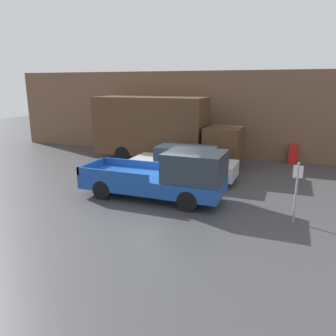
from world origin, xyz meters
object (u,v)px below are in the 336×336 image
object	(u,v)px
pickup_truck	(167,176)
parking_sign	(296,189)
newspaper_box	(293,154)
delivery_truck	(160,128)
car	(184,163)

from	to	relation	value
pickup_truck	parking_sign	xyz separation A→B (m)	(4.63, -0.56, 0.22)
newspaper_box	delivery_truck	bearing A→B (deg)	-162.53
car	newspaper_box	xyz separation A→B (m)	(4.70, 5.13, -0.26)
car	delivery_truck	bearing A→B (deg)	130.07
parking_sign	newspaper_box	size ratio (longest dim) A/B	1.86
delivery_truck	parking_sign	bearing A→B (deg)	-40.86
pickup_truck	delivery_truck	size ratio (longest dim) A/B	0.68
parking_sign	newspaper_box	xyz separation A→B (m)	(-0.16, 8.54, -0.60)
delivery_truck	car	bearing A→B (deg)	-49.93
pickup_truck	parking_sign	size ratio (longest dim) A/B	2.79
car	delivery_truck	size ratio (longest dim) A/B	0.59
newspaper_box	pickup_truck	bearing A→B (deg)	-119.27
pickup_truck	car	size ratio (longest dim) A/B	1.15
pickup_truck	delivery_truck	xyz separation A→B (m)	(-2.65, 5.74, 1.01)
pickup_truck	delivery_truck	world-z (taller)	delivery_truck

